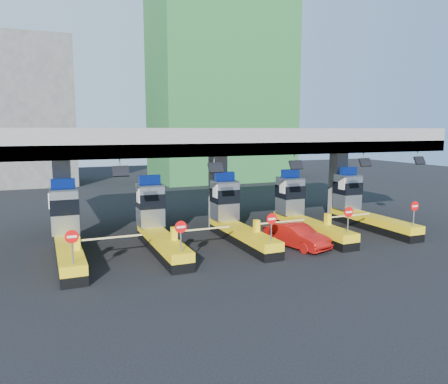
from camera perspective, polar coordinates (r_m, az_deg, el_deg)
name	(u,v)px	position (r m, az deg, el deg)	size (l,w,h in m)	color
ground	(236,240)	(27.73, 1.53, -6.29)	(120.00, 120.00, 0.00)	black
toll_canopy	(219,141)	(29.51, -0.72, 6.63)	(28.00, 12.09, 7.00)	slate
toll_lane_far_left	(67,232)	(25.40, -19.86, -4.90)	(4.43, 8.00, 4.16)	black
toll_lane_left	(157,224)	(26.08, -8.81, -4.17)	(4.43, 8.00, 4.16)	black
toll_lane_center	(234,218)	(27.67, 1.31, -3.36)	(4.43, 8.00, 4.16)	black
toll_lane_right	(301,212)	(30.02, 10.07, -2.57)	(4.43, 8.00, 4.16)	black
toll_lane_far_right	(361,207)	(32.96, 17.41, -1.86)	(4.43, 8.00, 4.16)	black
bg_building_scaffold	(220,77)	(61.41, -0.51, 14.79)	(18.00, 12.00, 28.00)	#1E5926
bg_building_concrete	(13,112)	(60.59, -25.84, 9.33)	(14.00, 10.00, 18.00)	#4C4C49
red_car	(296,236)	(26.24, 9.42, -5.65)	(1.50, 4.30, 1.42)	#A8110C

